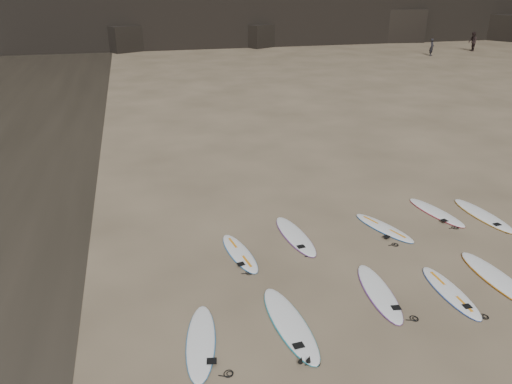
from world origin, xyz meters
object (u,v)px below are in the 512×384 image
surfboard_0 (201,341)px  surfboard_8 (436,212)px  surfboard_2 (379,292)px  person_b (473,41)px  surfboard_4 (499,279)px  surfboard_5 (240,253)px  surfboard_1 (290,323)px  surfboard_7 (384,228)px  surfboard_3 (450,292)px  person_a (432,47)px  surfboard_6 (295,235)px  surfboard_9 (483,215)px

surfboard_0 → surfboard_8: size_ratio=1.03×
surfboard_2 → person_b: (28.45, 36.31, 0.89)m
surfboard_2 → surfboard_4: surfboard_4 is taller
surfboard_4 → surfboard_5: bearing=153.0°
surfboard_1 → surfboard_5: bearing=93.0°
surfboard_1 → surfboard_7: 5.48m
surfboard_2 → surfboard_5: 3.87m
surfboard_4 → person_b: size_ratio=1.47×
surfboard_3 → surfboard_7: bearing=90.1°
surfboard_3 → surfboard_5: size_ratio=1.02×
surfboard_2 → person_a: person_a is taller
surfboard_3 → person_b: bearing=54.1°
surfboard_2 → person_b: size_ratio=1.33×
surfboard_3 → person_b: size_ratio=1.22×
surfboard_1 → surfboard_7: (4.10, 3.63, -0.01)m
surfboard_7 → surfboard_5: bearing=165.3°
surfboard_1 → surfboard_6: surfboard_1 is taller
surfboard_2 → surfboard_5: bearing=143.2°
person_a → surfboard_3: bearing=-167.3°
surfboard_9 → surfboard_0: bearing=-162.6°
surfboard_0 → surfboard_5: (1.54, 3.33, -0.00)m
surfboard_9 → person_a: (17.56, 31.36, 0.74)m
surfboard_4 → surfboard_7: bearing=112.7°
surfboard_3 → surfboard_2: bearing=167.1°
surfboard_9 → person_a: person_a is taller
surfboard_1 → surfboard_6: size_ratio=1.08×
surfboard_1 → surfboard_4: (5.57, 0.38, -0.00)m
surfboard_3 → person_a: size_ratio=1.45×
surfboard_1 → surfboard_8: surfboard_1 is taller
person_b → surfboard_5: bearing=-23.5°
surfboard_0 → surfboard_9: 10.23m
surfboard_0 → surfboard_9: (9.51, 3.75, 0.00)m
surfboard_2 → surfboard_3: bearing=-7.3°
surfboard_7 → surfboard_9: (3.45, 0.02, 0.01)m
surfboard_0 → surfboard_5: size_ratio=1.08×
surfboard_2 → person_a: size_ratio=1.58×
surfboard_0 → person_b: size_ratio=1.30×
surfboard_5 → surfboard_8: bearing=-0.5°
surfboard_2 → person_b: bearing=57.8°
surfboard_0 → surfboard_9: surfboard_9 is taller
surfboard_2 → person_a: (22.68, 34.40, 0.74)m
surfboard_1 → person_b: 48.12m
surfboard_6 → person_a: bearing=47.7°
surfboard_3 → surfboard_6: surfboard_6 is taller
surfboard_3 → surfboard_4: size_ratio=0.83×
surfboard_2 → surfboard_7: bearing=66.8°
surfboard_3 → surfboard_9: surfboard_9 is taller
surfboard_5 → surfboard_9: surfboard_9 is taller
surfboard_1 → surfboard_8: (6.23, 4.20, -0.01)m
surfboard_2 → surfboard_8: 5.24m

